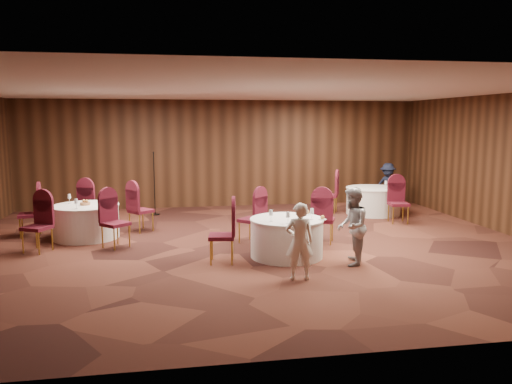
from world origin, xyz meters
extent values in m
plane|color=black|center=(0.00, 0.00, 0.00)|extent=(12.00, 12.00, 0.00)
plane|color=silver|center=(0.00, 0.00, 3.20)|extent=(12.00, 12.00, 0.00)
plane|color=black|center=(0.00, 5.00, 1.60)|extent=(12.00, 0.00, 12.00)
plane|color=black|center=(0.00, -5.00, 1.60)|extent=(12.00, 0.00, 12.00)
cylinder|color=silver|center=(0.60, -0.93, 0.36)|extent=(1.37, 1.37, 0.72)
cylinder|color=silver|center=(0.60, -0.93, 0.72)|extent=(1.40, 1.40, 0.03)
cylinder|color=silver|center=(-3.43, 1.32, 0.36)|extent=(1.41, 1.41, 0.72)
cylinder|color=silver|center=(-3.43, 1.32, 0.72)|extent=(1.44, 1.44, 0.03)
cylinder|color=silver|center=(4.00, 3.00, 0.36)|extent=(1.48, 1.48, 0.72)
cylinder|color=silver|center=(4.00, 3.00, 0.72)|extent=(1.51, 1.51, 0.03)
cylinder|color=silver|center=(0.97, -0.59, 0.74)|extent=(0.06, 0.06, 0.01)
cylinder|color=silver|center=(0.97, -0.59, 0.80)|extent=(0.01, 0.01, 0.11)
cone|color=silver|center=(0.97, -0.59, 0.91)|extent=(0.08, 0.08, 0.10)
cylinder|color=silver|center=(0.51, -1.40, 0.74)|extent=(0.06, 0.06, 0.01)
cylinder|color=silver|center=(0.51, -1.40, 0.80)|extent=(0.01, 0.01, 0.11)
cone|color=silver|center=(0.51, -1.40, 0.91)|extent=(0.08, 0.08, 0.10)
cylinder|color=silver|center=(0.25, -1.15, 0.74)|extent=(0.06, 0.06, 0.01)
cylinder|color=silver|center=(0.25, -1.15, 0.80)|extent=(0.01, 0.01, 0.11)
cone|color=silver|center=(0.25, -1.15, 0.91)|extent=(0.08, 0.08, 0.10)
cylinder|color=silver|center=(1.04, -1.11, 0.74)|extent=(0.06, 0.06, 0.01)
cylinder|color=silver|center=(1.04, -1.11, 0.80)|extent=(0.01, 0.01, 0.11)
cone|color=silver|center=(1.04, -1.11, 0.91)|extent=(0.08, 0.08, 0.10)
cylinder|color=white|center=(0.65, -1.46, 0.75)|extent=(0.15, 0.15, 0.01)
sphere|color=#9E6B33|center=(0.65, -1.46, 0.79)|extent=(0.08, 0.08, 0.08)
cylinder|color=white|center=(1.23, -1.15, 0.75)|extent=(0.15, 0.15, 0.01)
sphere|color=#9E6B33|center=(1.23, -1.15, 0.79)|extent=(0.08, 0.08, 0.08)
cylinder|color=white|center=(1.11, -0.56, 0.75)|extent=(0.15, 0.15, 0.01)
sphere|color=#9E6B33|center=(1.11, -0.56, 0.79)|extent=(0.08, 0.08, 0.08)
cylinder|color=silver|center=(-2.99, 1.42, 0.74)|extent=(0.06, 0.06, 0.01)
cylinder|color=silver|center=(-2.99, 1.42, 0.80)|extent=(0.01, 0.01, 0.11)
cone|color=silver|center=(-2.99, 1.42, 0.91)|extent=(0.08, 0.08, 0.10)
cylinder|color=silver|center=(-3.81, 1.59, 0.74)|extent=(0.06, 0.06, 0.01)
cylinder|color=silver|center=(-3.81, 1.59, 0.80)|extent=(0.01, 0.01, 0.11)
cone|color=silver|center=(-3.81, 1.59, 0.91)|extent=(0.08, 0.08, 0.10)
cylinder|color=silver|center=(-3.53, 0.84, 0.74)|extent=(0.06, 0.06, 0.01)
cylinder|color=silver|center=(-3.53, 0.84, 0.80)|extent=(0.01, 0.01, 0.11)
cone|color=silver|center=(-3.53, 0.84, 0.91)|extent=(0.08, 0.08, 0.10)
cylinder|color=#8F5F39|center=(-3.43, 1.32, 0.77)|extent=(0.22, 0.22, 0.06)
sphere|color=#9E6B33|center=(-3.46, 1.34, 0.83)|extent=(0.07, 0.07, 0.07)
sphere|color=#9E6B33|center=(-3.39, 1.30, 0.83)|extent=(0.07, 0.07, 0.07)
cylinder|color=silver|center=(4.25, 2.76, 0.74)|extent=(0.06, 0.06, 0.01)
cylinder|color=silver|center=(4.25, 2.76, 0.80)|extent=(0.01, 0.01, 0.11)
cone|color=silver|center=(4.25, 2.76, 0.91)|extent=(0.08, 0.08, 0.10)
cylinder|color=black|center=(-2.01, 3.89, 0.01)|extent=(0.24, 0.24, 0.02)
cylinder|color=black|center=(-2.01, 3.89, 0.88)|extent=(0.02, 0.02, 1.73)
cylinder|color=black|center=(-2.01, 3.94, 1.72)|extent=(0.04, 0.12, 0.04)
imported|color=white|center=(0.48, -2.33, 0.64)|extent=(0.49, 0.34, 1.28)
imported|color=#A2A1A6|center=(1.63, -1.65, 0.70)|extent=(0.76, 0.84, 1.41)
imported|color=black|center=(4.84, 3.95, 0.67)|extent=(0.95, 0.96, 1.33)
camera|label=1|loc=(-1.54, -9.98, 2.57)|focal=35.00mm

